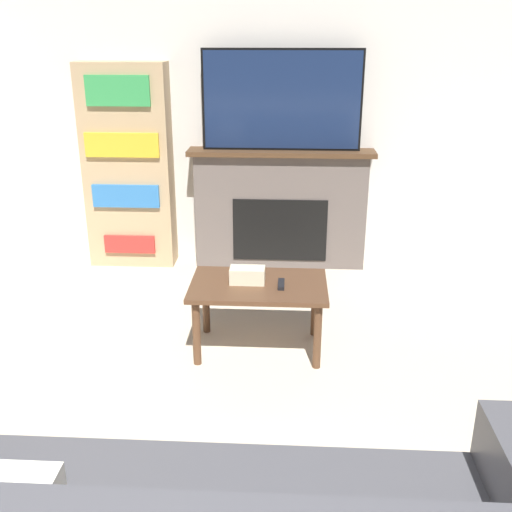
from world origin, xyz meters
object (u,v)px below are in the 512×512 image
bookshelf (128,167)px  tv (282,100)px  fireplace (280,208)px  coffee_table (259,293)px

bookshelf → tv: bearing=0.1°
fireplace → tv: (0.00, -0.02, 0.91)m
coffee_table → bookshelf: size_ratio=0.50×
tv → coffee_table: size_ratio=1.51×
tv → fireplace: bearing=90.0°
tv → coffee_table: 1.83m
tv → bookshelf: tv is taller
fireplace → tv: bearing=-90.0°
fireplace → bookshelf: size_ratio=0.91×
fireplace → coffee_table: fireplace is taller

